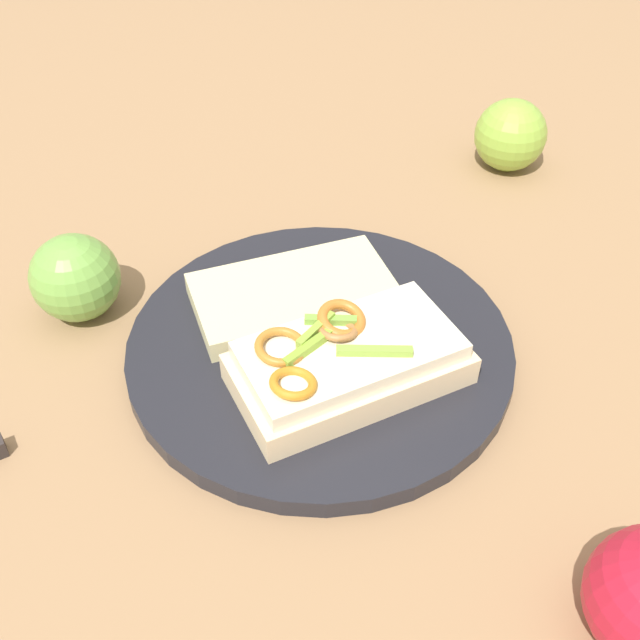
# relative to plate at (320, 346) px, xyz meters

# --- Properties ---
(ground_plane) EXTENTS (2.00, 2.00, 0.00)m
(ground_plane) POSITION_rel_plate_xyz_m (0.00, 0.00, -0.01)
(ground_plane) COLOR #95714C
(ground_plane) RESTS_ON ground
(plate) EXTENTS (0.30, 0.30, 0.02)m
(plate) POSITION_rel_plate_xyz_m (0.00, 0.00, 0.00)
(plate) COLOR black
(plate) RESTS_ON ground_plane
(sandwich) EXTENTS (0.18, 0.11, 0.05)m
(sandwich) POSITION_rel_plate_xyz_m (0.01, 0.05, 0.03)
(sandwich) COLOR beige
(sandwich) RESTS_ON plate
(bread_slice_side) EXTENTS (0.18, 0.13, 0.02)m
(bread_slice_side) POSITION_rel_plate_xyz_m (-0.01, -0.05, 0.02)
(bread_slice_side) COLOR beige
(bread_slice_side) RESTS_ON plate
(apple_0) EXTENTS (0.08, 0.08, 0.07)m
(apple_0) POSITION_rel_plate_xyz_m (-0.32, -0.12, 0.03)
(apple_0) COLOR #8BB63E
(apple_0) RESTS_ON ground_plane
(apple_2) EXTENTS (0.07, 0.07, 0.07)m
(apple_2) POSITION_rel_plate_xyz_m (0.13, -0.15, 0.03)
(apple_2) COLOR #6FA744
(apple_2) RESTS_ON ground_plane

